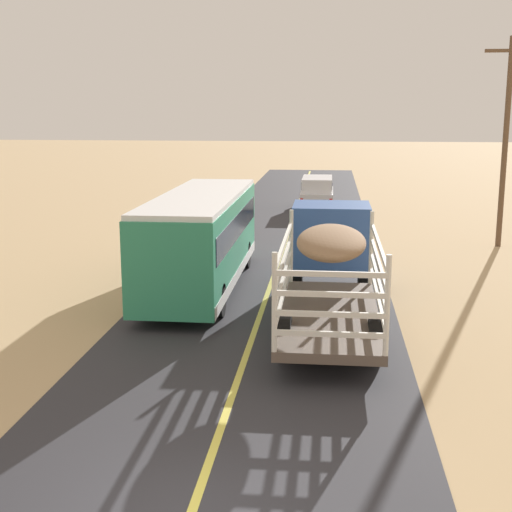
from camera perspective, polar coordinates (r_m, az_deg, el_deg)
livestock_truck at (r=21.27m, az=6.07°, el=0.39°), size 2.53×9.70×3.02m
bus at (r=23.62m, az=-4.46°, el=1.47°), size 2.54×10.00×3.21m
car_far at (r=42.51m, az=4.97°, el=5.22°), size 1.90×4.62×1.93m
power_pole_mid at (r=32.46m, az=19.55°, el=9.06°), size 2.20×0.24×8.95m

